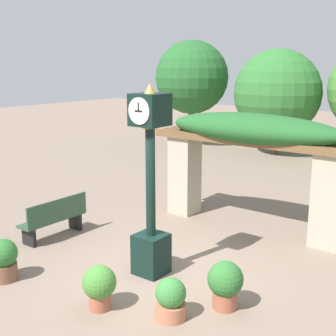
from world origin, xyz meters
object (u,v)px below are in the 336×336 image
(potted_plant_near_right, at_px, (99,285))
(potted_plant_near_left, at_px, (3,259))
(pedestal_clock, at_px, (151,189))
(potted_plant_far_right, at_px, (171,299))
(park_bench, at_px, (54,219))
(potted_plant_far_left, at_px, (225,283))

(potted_plant_near_right, bearing_deg, potted_plant_near_left, -170.90)
(pedestal_clock, relative_size, potted_plant_far_right, 5.33)
(pedestal_clock, bearing_deg, potted_plant_near_right, -83.19)
(pedestal_clock, distance_m, park_bench, 3.01)
(pedestal_clock, height_order, potted_plant_near_right, pedestal_clock)
(potted_plant_far_right, bearing_deg, potted_plant_near_right, -156.38)
(potted_plant_near_right, bearing_deg, potted_plant_far_right, 23.62)
(pedestal_clock, xyz_separation_m, potted_plant_near_left, (-1.88, -1.80, -1.20))
(pedestal_clock, relative_size, potted_plant_near_left, 4.52)
(potted_plant_near_right, distance_m, potted_plant_far_right, 1.14)
(potted_plant_far_right, bearing_deg, potted_plant_far_left, 57.03)
(potted_plant_far_right, bearing_deg, park_bench, 164.93)
(potted_plant_far_left, xyz_separation_m, potted_plant_far_right, (-0.49, -0.75, -0.11))
(pedestal_clock, bearing_deg, potted_plant_far_left, -8.60)
(potted_plant_near_right, height_order, park_bench, park_bench)
(pedestal_clock, xyz_separation_m, potted_plant_far_left, (1.70, -0.26, -1.16))
(potted_plant_far_left, bearing_deg, park_bench, 175.87)
(potted_plant_far_left, relative_size, park_bench, 0.49)
(potted_plant_far_left, distance_m, park_bench, 4.50)
(potted_plant_near_left, xyz_separation_m, potted_plant_far_right, (3.10, 0.79, -0.08))
(park_bench, bearing_deg, pedestal_clock, 88.63)
(potted_plant_far_left, xyz_separation_m, park_bench, (-4.49, 0.32, 0.02))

